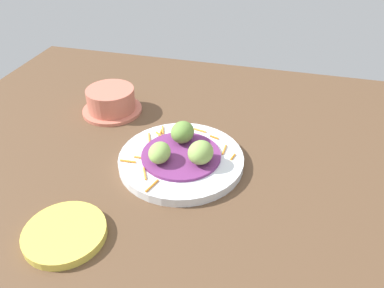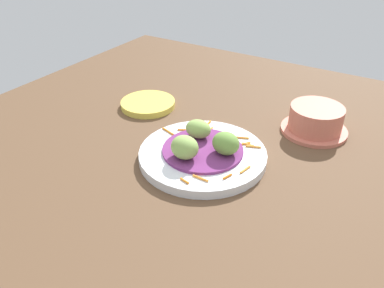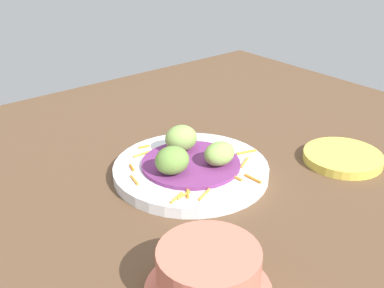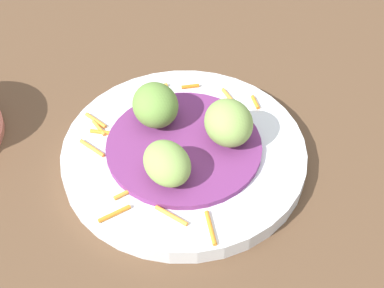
# 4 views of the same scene
# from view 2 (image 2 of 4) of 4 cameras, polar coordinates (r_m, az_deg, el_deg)

# --- Properties ---
(table_surface) EXTENTS (1.10, 1.10, 0.02)m
(table_surface) POSITION_cam_2_polar(r_m,az_deg,el_deg) (0.83, 0.31, -0.07)
(table_surface) COLOR brown
(table_surface) RESTS_ON ground
(main_plate) EXTENTS (0.25, 0.25, 0.02)m
(main_plate) POSITION_cam_2_polar(r_m,az_deg,el_deg) (0.76, 1.56, -1.62)
(main_plate) COLOR silver
(main_plate) RESTS_ON table_surface
(cabbage_bed) EXTENTS (0.16, 0.16, 0.01)m
(cabbage_bed) POSITION_cam_2_polar(r_m,az_deg,el_deg) (0.75, 1.57, -0.87)
(cabbage_bed) COLOR #702D6B
(cabbage_bed) RESTS_ON main_plate
(carrot_garnish) EXTENTS (0.22, 0.21, 0.00)m
(carrot_garnish) POSITION_cam_2_polar(r_m,az_deg,el_deg) (0.77, 3.61, -0.30)
(carrot_garnish) COLOR orange
(carrot_garnish) RESTS_ON main_plate
(guac_scoop_left) EXTENTS (0.06, 0.06, 0.04)m
(guac_scoop_left) POSITION_cam_2_polar(r_m,az_deg,el_deg) (0.72, -1.08, -0.48)
(guac_scoop_left) COLOR #84A851
(guac_scoop_left) RESTS_ON cabbage_bed
(guac_scoop_center) EXTENTS (0.06, 0.05, 0.04)m
(guac_scoop_center) POSITION_cam_2_polar(r_m,az_deg,el_deg) (0.73, 4.95, 0.10)
(guac_scoop_center) COLOR olive
(guac_scoop_center) RESTS_ON cabbage_bed
(guac_scoop_right) EXTENTS (0.06, 0.05, 0.04)m
(guac_scoop_right) POSITION_cam_2_polar(r_m,az_deg,el_deg) (0.78, 0.92, 2.21)
(guac_scoop_right) COLOR #84A851
(guac_scoop_right) RESTS_ON cabbage_bed
(side_plate_small) EXTENTS (0.13, 0.13, 0.01)m
(side_plate_small) POSITION_cam_2_polar(r_m,az_deg,el_deg) (0.96, -6.44, 5.84)
(side_plate_small) COLOR #E0CC4C
(side_plate_small) RESTS_ON table_surface
(terracotta_bowl) EXTENTS (0.14, 0.14, 0.06)m
(terracotta_bowl) POSITION_cam_2_polar(r_m,az_deg,el_deg) (0.88, 17.59, 3.32)
(terracotta_bowl) COLOR #C66B56
(terracotta_bowl) RESTS_ON table_surface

